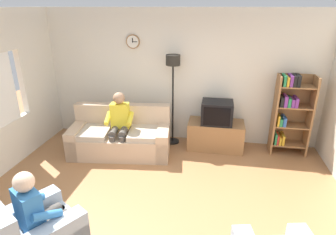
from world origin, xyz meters
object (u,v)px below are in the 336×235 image
(couch, at_px, (121,138))
(tv, at_px, (217,112))
(bookshelf, at_px, (289,112))
(person_in_left_armchair, at_px, (38,209))
(tv_stand, at_px, (215,135))
(person_on_couch, at_px, (119,122))
(floor_lamp, at_px, (173,75))

(couch, bearing_deg, tv, 14.95)
(bookshelf, distance_m, person_in_left_armchair, 4.51)
(couch, distance_m, person_in_left_armchair, 2.53)
(bookshelf, bearing_deg, tv_stand, -177.06)
(tv, relative_size, person_on_couch, 0.48)
(person_on_couch, bearing_deg, floor_lamp, 38.68)
(floor_lamp, height_order, person_in_left_armchair, floor_lamp)
(bookshelf, bearing_deg, person_on_couch, -167.62)
(tv, relative_size, person_in_left_armchair, 0.54)
(person_on_couch, relative_size, person_in_left_armchair, 1.11)
(tv_stand, height_order, bookshelf, bookshelf)
(floor_lamp, xyz_separation_m, person_on_couch, (-0.90, -0.72, -0.75))
(couch, xyz_separation_m, person_in_left_armchair, (-0.09, -2.52, 0.29))
(floor_lamp, xyz_separation_m, person_in_left_armchair, (-1.02, -3.13, -0.85))
(tv, bearing_deg, person_in_left_armchair, -122.53)
(couch, relative_size, tv, 3.32)
(tv_stand, height_order, person_in_left_armchair, person_in_left_armchair)
(floor_lamp, bearing_deg, tv_stand, -6.31)
(couch, distance_m, tv_stand, 1.90)
(tv, bearing_deg, couch, -165.05)
(tv_stand, relative_size, person_in_left_armchair, 0.98)
(person_on_couch, bearing_deg, person_in_left_armchair, -92.84)
(tv_stand, distance_m, floor_lamp, 1.48)
(floor_lamp, distance_m, person_in_left_armchair, 3.40)
(tv_stand, distance_m, person_on_couch, 1.95)
(couch, distance_m, floor_lamp, 1.59)
(tv_stand, relative_size, bookshelf, 0.70)
(tv_stand, distance_m, tv, 0.50)
(floor_lamp, distance_m, person_on_couch, 1.38)
(floor_lamp, bearing_deg, person_on_couch, -141.32)
(floor_lamp, bearing_deg, bookshelf, -0.75)
(bookshelf, height_order, person_on_couch, bookshelf)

